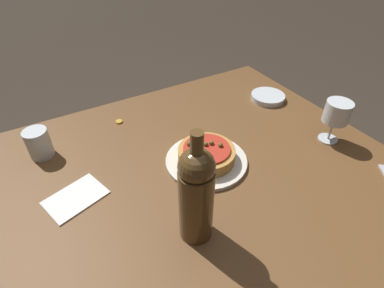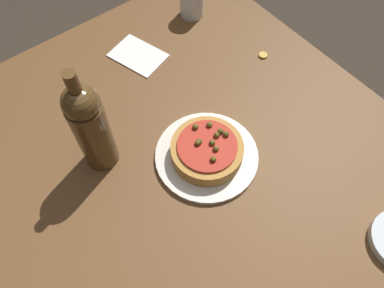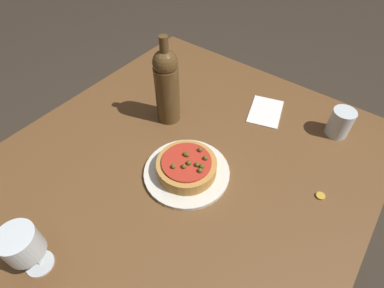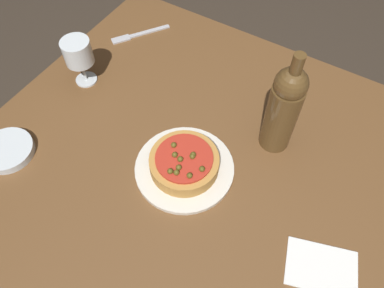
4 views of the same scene
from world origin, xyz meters
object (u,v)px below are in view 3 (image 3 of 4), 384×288
at_px(dining_table, 184,181).
at_px(pizza, 187,166).
at_px(dinner_plate, 187,172).
at_px(bottle_cap, 320,196).
at_px(wine_glass, 22,245).
at_px(water_cup, 340,123).
at_px(wine_bottle, 167,85).

bearing_deg(dining_table, pizza, 53.57).
height_order(dinner_plate, bottle_cap, dinner_plate).
xyz_separation_m(pizza, wine_glass, (0.41, -0.11, 0.07)).
xyz_separation_m(dining_table, water_cup, (-0.39, 0.32, 0.14)).
distance_m(dining_table, water_cup, 0.52).
xyz_separation_m(dining_table, pizza, (0.02, 0.03, 0.13)).
distance_m(pizza, wine_bottle, 0.27).
bearing_deg(dinner_plate, bottle_cap, 115.00).
distance_m(wine_glass, wine_bottle, 0.56).
xyz_separation_m(wine_glass, wine_bottle, (-0.56, -0.09, 0.03)).
distance_m(dinner_plate, pizza, 0.03).
distance_m(wine_glass, water_cup, 0.91).
relative_size(pizza, bottle_cap, 7.03).
distance_m(dinner_plate, wine_bottle, 0.28).
bearing_deg(bottle_cap, wine_bottle, -89.63).
xyz_separation_m(dining_table, dinner_plate, (0.02, 0.03, 0.10)).
bearing_deg(bottle_cap, wine_glass, -38.26).
distance_m(dining_table, bottle_cap, 0.40).
bearing_deg(water_cup, dinner_plate, -34.03).
bearing_deg(bottle_cap, pizza, -65.00).
bearing_deg(dinner_plate, pizza, 114.05).
bearing_deg(dinner_plate, wine_bottle, -128.20).
height_order(water_cup, bottle_cap, water_cup).
xyz_separation_m(dinner_plate, bottle_cap, (-0.16, 0.33, -0.00)).
bearing_deg(water_cup, dining_table, -38.66).
height_order(dining_table, bottle_cap, bottle_cap).
height_order(pizza, bottle_cap, pizza).
xyz_separation_m(wine_bottle, bottle_cap, (-0.00, 0.53, -0.13)).
bearing_deg(water_cup, wine_bottle, -60.78).
bearing_deg(wine_bottle, bottle_cap, 90.37).
height_order(dinner_plate, wine_bottle, wine_bottle).
relative_size(wine_bottle, bottle_cap, 12.26).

